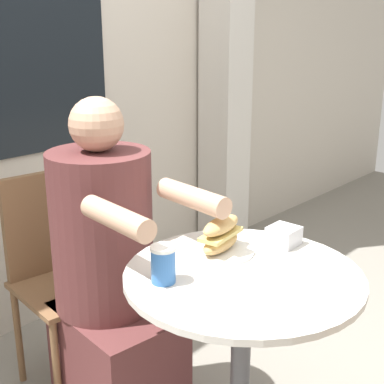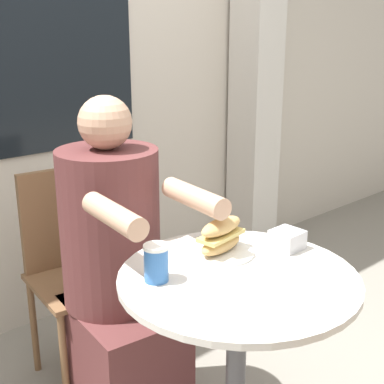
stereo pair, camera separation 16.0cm
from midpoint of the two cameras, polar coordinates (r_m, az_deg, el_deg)
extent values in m
cube|color=beige|center=(3.25, 2.19, 13.47)|extent=(0.23, 0.23, 2.40)
cylinder|color=beige|center=(1.55, 2.52, -8.97)|extent=(0.69, 0.69, 0.02)
cylinder|color=#515156|center=(1.74, 2.35, -19.70)|extent=(0.06, 0.06, 0.70)
cube|color=brown|center=(2.19, -14.90, -9.81)|extent=(0.42, 0.42, 0.02)
cube|color=brown|center=(2.25, -17.33, -3.18)|extent=(0.35, 0.07, 0.42)
cylinder|color=brown|center=(2.25, -8.58, -15.31)|extent=(0.03, 0.03, 0.43)
cylinder|color=brown|center=(2.12, -16.45, -18.07)|extent=(0.03, 0.03, 0.43)
cylinder|color=brown|center=(2.49, -12.80, -12.01)|extent=(0.03, 0.03, 0.43)
cylinder|color=brown|center=(2.38, -19.96, -14.19)|extent=(0.03, 0.03, 0.43)
cube|color=brown|center=(2.10, -10.11, -17.75)|extent=(0.38, 0.48, 0.45)
cylinder|color=brown|center=(1.91, -11.96, -4.14)|extent=(0.35, 0.35, 0.57)
sphere|color=tan|center=(1.80, -12.71, 7.04)|extent=(0.18, 0.18, 0.18)
cylinder|color=tan|center=(1.67, -2.66, -0.63)|extent=(0.10, 0.29, 0.07)
cylinder|color=tan|center=(1.52, -11.02, -2.80)|extent=(0.10, 0.29, 0.07)
cylinder|color=white|center=(1.67, 0.32, -6.39)|extent=(0.21, 0.21, 0.01)
ellipsoid|color=tan|center=(1.66, 0.32, -5.52)|extent=(0.19, 0.09, 0.05)
cube|color=#D6BC66|center=(1.65, 0.33, -4.58)|extent=(0.17, 0.09, 0.01)
ellipsoid|color=tan|center=(1.64, 0.33, -3.62)|extent=(0.19, 0.09, 0.05)
cylinder|color=#336BB7|center=(1.48, -6.21, -7.92)|extent=(0.07, 0.07, 0.10)
cylinder|color=white|center=(1.46, -6.28, -6.03)|extent=(0.07, 0.07, 0.01)
cube|color=silver|center=(1.74, 7.16, -4.71)|extent=(0.09, 0.09, 0.06)
camera|label=1|loc=(0.08, -92.86, -0.90)|focal=50.00mm
camera|label=2|loc=(0.08, 87.14, 0.90)|focal=50.00mm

